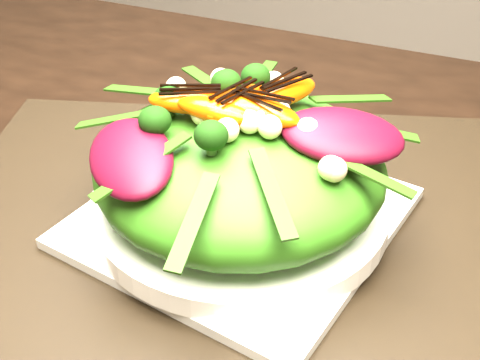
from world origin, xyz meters
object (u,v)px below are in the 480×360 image
at_px(plate_base, 240,217).
at_px(placemat, 240,223).
at_px(lettuce_mound, 240,166).
at_px(orange_segment, 215,101).
at_px(dining_table, 168,260).
at_px(salad_bowl, 240,204).

bearing_deg(plate_base, placemat, 26.57).
xyz_separation_m(lettuce_mound, orange_segment, (-0.02, 0.01, 0.05)).
distance_m(dining_table, plate_base, 0.07).
height_order(plate_base, orange_segment, orange_segment).
height_order(salad_bowl, orange_segment, orange_segment).
xyz_separation_m(plate_base, salad_bowl, (0.00, -0.00, 0.01)).
distance_m(plate_base, salad_bowl, 0.01).
relative_size(salad_bowl, orange_segment, 3.75).
xyz_separation_m(salad_bowl, lettuce_mound, (0.00, 0.00, 0.04)).
bearing_deg(orange_segment, salad_bowl, -19.26).
xyz_separation_m(placemat, salad_bowl, (-0.00, -0.00, 0.02)).
relative_size(placemat, lettuce_mound, 2.22).
bearing_deg(orange_segment, lettuce_mound, -19.26).
relative_size(dining_table, plate_base, 7.02).
height_order(plate_base, lettuce_mound, lettuce_mound).
height_order(dining_table, orange_segment, dining_table).
height_order(dining_table, salad_bowl, dining_table).
bearing_deg(lettuce_mound, dining_table, -136.59).
relative_size(plate_base, orange_segment, 3.60).
bearing_deg(placemat, dining_table, -136.59).
bearing_deg(salad_bowl, lettuce_mound, 90.00).
bearing_deg(lettuce_mound, plate_base, -153.43).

